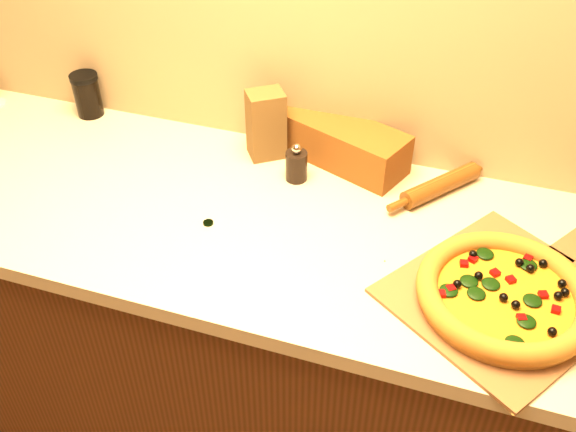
# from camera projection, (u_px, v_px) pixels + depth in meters

# --- Properties ---
(cabinet) EXTENTS (2.80, 0.65, 0.86)m
(cabinet) POSITION_uv_depth(u_px,v_px,m) (270.00, 346.00, 1.80)
(cabinet) COLOR #40240D
(cabinet) RESTS_ON ground
(countertop) EXTENTS (2.84, 0.68, 0.04)m
(countertop) POSITION_uv_depth(u_px,v_px,m) (267.00, 224.00, 1.52)
(countertop) COLOR beige
(countertop) RESTS_ON cabinet
(pizza_peel) EXTENTS (0.54, 0.59, 0.01)m
(pizza_peel) POSITION_uv_depth(u_px,v_px,m) (508.00, 293.00, 1.31)
(pizza_peel) COLOR brown
(pizza_peel) RESTS_ON countertop
(pizza) EXTENTS (0.35, 0.35, 0.05)m
(pizza) POSITION_uv_depth(u_px,v_px,m) (505.00, 295.00, 1.27)
(pizza) COLOR #BB712E
(pizza) RESTS_ON pizza_peel
(bottle_cap) EXTENTS (0.03, 0.03, 0.01)m
(bottle_cap) POSITION_uv_depth(u_px,v_px,m) (208.00, 223.00, 1.49)
(bottle_cap) COLOR black
(bottle_cap) RESTS_ON countertop
(pepper_grinder) EXTENTS (0.06, 0.06, 0.10)m
(pepper_grinder) POSITION_uv_depth(u_px,v_px,m) (296.00, 165.00, 1.60)
(pepper_grinder) COLOR black
(pepper_grinder) RESTS_ON countertop
(rolling_pin) EXTENTS (0.22, 0.27, 0.05)m
(rolling_pin) POSITION_uv_depth(u_px,v_px,m) (441.00, 185.00, 1.56)
(rolling_pin) COLOR #512B0D
(rolling_pin) RESTS_ON countertop
(bread_bag) EXTENTS (0.42, 0.27, 0.11)m
(bread_bag) POSITION_uv_depth(u_px,v_px,m) (333.00, 139.00, 1.67)
(bread_bag) COLOR #642B13
(bread_bag) RESTS_ON countertop
(paper_bag) EXTENTS (0.12, 0.11, 0.18)m
(paper_bag) POSITION_uv_depth(u_px,v_px,m) (266.00, 124.00, 1.65)
(paper_bag) COLOR brown
(paper_bag) RESTS_ON countertop
(dark_jar) EXTENTS (0.08, 0.08, 0.13)m
(dark_jar) POSITION_uv_depth(u_px,v_px,m) (87.00, 95.00, 1.83)
(dark_jar) COLOR black
(dark_jar) RESTS_ON countertop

